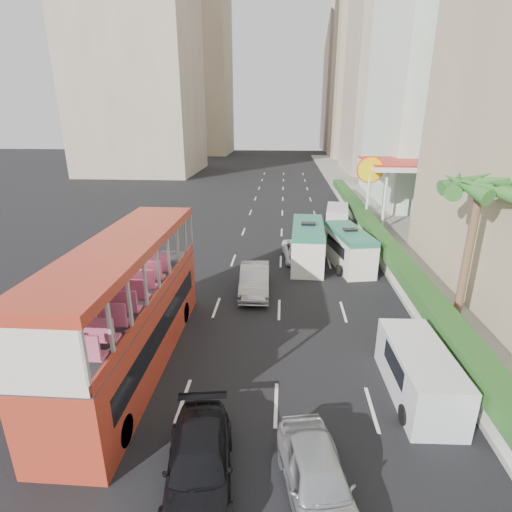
# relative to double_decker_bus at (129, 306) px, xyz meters

# --- Properties ---
(ground_plane) EXTENTS (200.00, 200.00, 0.00)m
(ground_plane) POSITION_rel_double_decker_bus_xyz_m (6.00, 0.00, -2.53)
(ground_plane) COLOR black
(ground_plane) RESTS_ON ground
(double_decker_bus) EXTENTS (2.50, 11.00, 5.06)m
(double_decker_bus) POSITION_rel_double_decker_bus_xyz_m (0.00, 0.00, 0.00)
(double_decker_bus) COLOR #B0331F
(double_decker_bus) RESTS_ON ground
(car_silver_lane_a) EXTENTS (1.75, 4.54, 1.47)m
(car_silver_lane_a) POSITION_rel_double_decker_bus_xyz_m (4.21, 7.03, -2.53)
(car_silver_lane_a) COLOR #AEB0B4
(car_silver_lane_a) RESTS_ON ground
(car_silver_lane_b) EXTENTS (2.33, 4.23, 1.36)m
(car_silver_lane_b) POSITION_rel_double_decker_bus_xyz_m (6.71, -5.45, -2.53)
(car_silver_lane_b) COLOR #AEB0B4
(car_silver_lane_b) RESTS_ON ground
(car_black) EXTENTS (2.36, 4.54, 1.26)m
(car_black) POSITION_rel_double_decker_bus_xyz_m (3.64, -5.16, -2.53)
(car_black) COLOR black
(car_black) RESTS_ON ground
(van_asset) EXTENTS (2.36, 4.37, 1.17)m
(van_asset) POSITION_rel_double_decker_bus_xyz_m (6.78, 12.52, -2.53)
(van_asset) COLOR silver
(van_asset) RESTS_ON ground
(minibus_near) EXTENTS (2.20, 5.96, 2.61)m
(minibus_near) POSITION_rel_double_decker_bus_xyz_m (7.31, 11.87, -1.23)
(minibus_near) COLOR silver
(minibus_near) RESTS_ON ground
(minibus_far) EXTENTS (2.75, 5.58, 2.37)m
(minibus_far) POSITION_rel_double_decker_bus_xyz_m (9.93, 11.55, -1.35)
(minibus_far) COLOR silver
(minibus_far) RESTS_ON ground
(panel_van_near) EXTENTS (1.93, 4.52, 1.79)m
(panel_van_near) POSITION_rel_double_decker_bus_xyz_m (10.47, -1.14, -1.64)
(panel_van_near) COLOR silver
(panel_van_near) RESTS_ON ground
(panel_van_far) EXTENTS (2.34, 4.61, 1.77)m
(panel_van_far) POSITION_rel_double_decker_bus_xyz_m (10.36, 21.11, -1.65)
(panel_van_far) COLOR silver
(panel_van_far) RESTS_ON ground
(sidewalk) EXTENTS (6.00, 120.00, 0.18)m
(sidewalk) POSITION_rel_double_decker_bus_xyz_m (15.00, 25.00, -2.44)
(sidewalk) COLOR #99968C
(sidewalk) RESTS_ON ground
(kerb_wall) EXTENTS (0.30, 44.00, 1.00)m
(kerb_wall) POSITION_rel_double_decker_bus_xyz_m (12.20, 14.00, -1.85)
(kerb_wall) COLOR silver
(kerb_wall) RESTS_ON sidewalk
(hedge) EXTENTS (1.10, 44.00, 0.70)m
(hedge) POSITION_rel_double_decker_bus_xyz_m (12.20, 14.00, -1.00)
(hedge) COLOR #2D6626
(hedge) RESTS_ON kerb_wall
(palm_tree) EXTENTS (0.36, 0.36, 6.40)m
(palm_tree) POSITION_rel_double_decker_bus_xyz_m (13.80, 4.00, 0.85)
(palm_tree) COLOR brown
(palm_tree) RESTS_ON sidewalk
(shell_station) EXTENTS (6.50, 8.00, 5.50)m
(shell_station) POSITION_rel_double_decker_bus_xyz_m (16.00, 23.00, 0.22)
(shell_station) COLOR silver
(shell_station) RESTS_ON ground
(tower_mid) EXTENTS (16.00, 16.00, 50.00)m
(tower_mid) POSITION_rel_double_decker_bus_xyz_m (24.00, 58.00, 22.47)
(tower_mid) COLOR #B2A08C
(tower_mid) RESTS_ON ground
(tower_far_a) EXTENTS (14.00, 14.00, 44.00)m
(tower_far_a) POSITION_rel_double_decker_bus_xyz_m (23.00, 82.00, 19.47)
(tower_far_a) COLOR tan
(tower_far_a) RESTS_ON ground
(tower_far_b) EXTENTS (14.00, 14.00, 40.00)m
(tower_far_b) POSITION_rel_double_decker_bus_xyz_m (23.00, 104.00, 17.47)
(tower_far_b) COLOR #B2A08C
(tower_far_b) RESTS_ON ground
(tower_left_b) EXTENTS (16.00, 16.00, 46.00)m
(tower_left_b) POSITION_rel_double_decker_bus_xyz_m (-16.00, 90.00, 20.47)
(tower_left_b) COLOR tan
(tower_left_b) RESTS_ON ground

